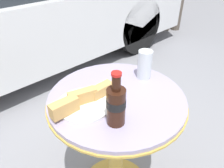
% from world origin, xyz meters
% --- Properties ---
extents(bistro_table, '(0.63, 0.63, 0.72)m').
position_xyz_m(bistro_table, '(0.00, 0.00, 0.50)').
color(bistro_table, gold).
rests_on(bistro_table, ground_plane).
extents(cola_bottle_left, '(0.07, 0.07, 0.22)m').
position_xyz_m(cola_bottle_left, '(-0.12, -0.12, 0.81)').
color(cola_bottle_left, '#33190F').
rests_on(cola_bottle_left, bistro_table).
extents(drinking_glass, '(0.07, 0.07, 0.14)m').
position_xyz_m(drinking_glass, '(0.21, 0.02, 0.79)').
color(drinking_glass, silver).
rests_on(drinking_glass, bistro_table).
extents(lunch_plate_near, '(0.30, 0.23, 0.07)m').
position_xyz_m(lunch_plate_near, '(-0.15, 0.05, 0.75)').
color(lunch_plate_near, white).
rests_on(lunch_plate_near, bistro_table).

